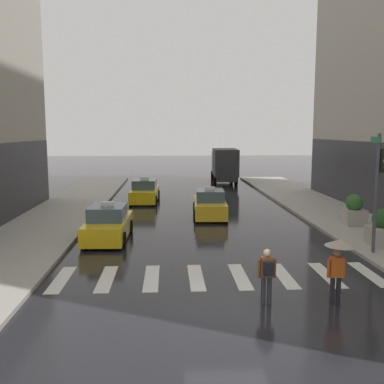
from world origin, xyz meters
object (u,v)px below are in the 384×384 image
Objects in this scene: traffic_light_pole at (380,176)px; planter_mid_block at (354,211)px; box_truck at (224,164)px; taxi_third at (145,192)px; pedestrian_with_backpack at (267,272)px; planter_near_corner at (382,229)px; taxi_lead at (108,224)px; pedestrian_with_umbrella at (340,253)px; taxi_second at (210,205)px.

planter_mid_block is (1.37, 5.36, -2.38)m from traffic_light_pole.
planter_mid_block is (4.29, -20.48, -0.98)m from box_truck.
traffic_light_pole is 17.72m from taxi_third.
pedestrian_with_backpack is (-2.64, -30.63, -0.88)m from box_truck.
pedestrian_with_backpack is 8.62m from planter_near_corner.
taxi_lead is 11.05m from taxi_third.
box_truck is (7.18, 11.49, 1.13)m from taxi_third.
box_truck is 30.70m from pedestrian_with_umbrella.
taxi_second reaches higher than pedestrian_with_backpack.
planter_near_corner is 1.00× the size of planter_mid_block.
pedestrian_with_backpack is at bearing -137.26° from planter_near_corner.
planter_near_corner is at bearing 42.74° from pedestrian_with_backpack.
traffic_light_pole is 3.00× the size of planter_near_corner.
taxi_second is 13.72m from pedestrian_with_umbrella.
traffic_light_pole is at bearing -16.64° from taxi_lead.
taxi_third is 0.60× the size of box_truck.
taxi_third is at bearing 125.11° from traffic_light_pole.
taxi_second is 2.37× the size of pedestrian_with_umbrella.
taxi_lead is 2.87× the size of planter_mid_block.
traffic_light_pole is 6.03m from planter_mid_block.
planter_near_corner is at bearing -10.79° from taxi_lead.
taxi_second and taxi_third have the same top height.
box_truck is (8.31, 22.49, 1.13)m from taxi_lead.
taxi_lead is 7.44m from taxi_second.
planter_mid_block is (0.59, 4.29, 0.00)m from planter_near_corner.
taxi_second is at bearing 124.68° from traffic_light_pole.
traffic_light_pole reaches higher than taxi_second.
taxi_third is 2.88× the size of planter_mid_block.
taxi_second is at bearing 91.75° from pedestrian_with_backpack.
planter_near_corner is at bearing 54.43° from pedestrian_with_umbrella.
traffic_light_pole is 2.91× the size of pedestrian_with_backpack.
planter_mid_block is (11.46, -8.99, 0.15)m from taxi_third.
planter_mid_block is at bearing 9.05° from taxi_lead.
taxi_second is (5.26, 5.27, 0.00)m from taxi_lead.
taxi_second is at bearing 156.04° from planter_mid_block.
planter_near_corner reaches higher than pedestrian_with_backpack.
taxi_third is (1.13, 11.00, 0.00)m from taxi_lead.
pedestrian_with_umbrella is at bearing -115.28° from planter_mid_block.
traffic_light_pole is at bearing -83.57° from box_truck.
planter_mid_block is (12.59, 2.01, 0.15)m from taxi_lead.
planter_near_corner is (6.74, -7.55, 0.15)m from taxi_second.
taxi_second is 10.13m from planter_near_corner.
box_truck reaches higher than taxi_lead.
taxi_third is 2.79× the size of pedestrian_with_backpack.
traffic_light_pole is 3.00× the size of planter_mid_block.
box_truck reaches higher than planter_mid_block.
traffic_light_pole is at bearing -126.13° from planter_near_corner.
pedestrian_with_umbrella reaches higher than taxi_third.
planter_near_corner is (0.78, 1.07, -2.38)m from traffic_light_pole.
pedestrian_with_umbrella is (7.77, -8.20, 0.79)m from taxi_lead.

